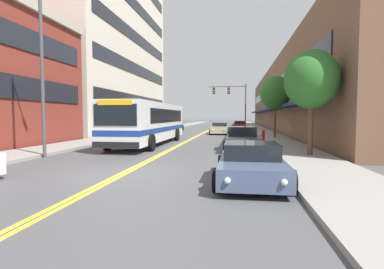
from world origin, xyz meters
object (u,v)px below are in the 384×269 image
Objects in this scene: city_bus at (150,121)px; car_charcoal_parked_left_near at (174,126)px; traffic_signal_mast at (233,98)px; car_red_parked_right_mid at (239,126)px; car_dark_grey_parked_right_far at (242,140)px; street_lamp_left_near at (45,45)px; fire_hydrant at (263,135)px; street_tree_right_near at (312,80)px; car_slate_blue_parked_right_foreground at (251,164)px; street_tree_right_mid at (275,93)px; car_beige_moving_lead at (220,129)px.

city_bus reaches higher than car_charcoal_parked_left_near.
car_red_parked_right_mid is at bearing 38.40° from traffic_signal_mast.
car_dark_grey_parked_right_far is at bearing -90.19° from car_red_parked_right_mid.
street_lamp_left_near reaches higher than car_charcoal_parked_left_near.
street_lamp_left_near is 10.85× the size of fire_hydrant.
car_dark_grey_parked_right_far is 11.46m from street_lamp_left_near.
city_bus is 2.44× the size of street_tree_right_near.
car_charcoal_parked_left_near is (-2.20, 19.15, -1.03)m from city_bus.
street_tree_right_mid is (2.87, 17.73, 3.47)m from car_slate_blue_parked_right_foreground.
fire_hydrant is (-1.31, -3.88, -3.46)m from street_tree_right_mid.
car_dark_grey_parked_right_far is 0.89× the size of street_tree_right_near.
car_red_parked_right_mid reaches higher than car_slate_blue_parked_right_foreground.
traffic_signal_mast is at bearing 103.05° from street_tree_right_mid.
car_slate_blue_parked_right_foreground is 0.80× the size of street_tree_right_mid.
car_charcoal_parked_left_near is 1.08× the size of car_slate_blue_parked_right_foreground.
fire_hydrant is at bearing 100.82° from street_tree_right_near.
street_tree_right_mid is at bearing 32.62° from city_bus.
fire_hydrant is at bearing 15.06° from city_bus.
car_charcoal_parked_left_near is 1.00× the size of car_red_parked_right_mid.
car_beige_moving_lead is at bearing 70.44° from street_lamp_left_near.
street_tree_right_near reaches higher than fire_hydrant.
car_red_parked_right_mid is (8.81, 4.41, -0.01)m from car_charcoal_parked_left_near.
car_charcoal_parked_left_near reaches higher than fire_hydrant.
car_slate_blue_parked_right_foreground is 8.57m from car_dark_grey_parked_right_far.
traffic_signal_mast reaches higher than car_dark_grey_parked_right_far.
car_dark_grey_parked_right_far is at bearing -88.02° from traffic_signal_mast.
traffic_signal_mast reaches higher than city_bus.
fire_hydrant is at bearing 41.60° from street_lamp_left_near.
street_lamp_left_near is (-7.20, -20.26, 4.77)m from car_beige_moving_lead.
car_charcoal_parked_left_near is 23.88m from car_dark_grey_parked_right_far.
city_bus is at bearing -105.69° from car_red_parked_right_mid.
street_tree_right_near is 5.85× the size of fire_hydrant.
street_tree_right_near is at bearing -30.70° from city_bus.
car_charcoal_parked_left_near is 27.19m from street_lamp_left_near.
car_red_parked_right_mid is 21.41m from fire_hydrant.
street_tree_right_mid reaches higher than street_tree_right_near.
car_red_parked_right_mid is at bearing 73.08° from street_lamp_left_near.
city_bus is at bearing 69.38° from street_lamp_left_near.
street_tree_right_near is at bearing -79.18° from fire_hydrant.
street_tree_right_near is at bearing 8.34° from street_lamp_left_near.
car_slate_blue_parked_right_foreground is at bearing -117.66° from street_tree_right_near.
street_tree_right_mid is (2.98, 9.16, 3.39)m from car_dark_grey_parked_right_far.
car_red_parked_right_mid is 5.36× the size of fire_hydrant.
street_tree_right_near reaches higher than car_dark_grey_parked_right_far.
street_tree_right_near is 0.94× the size of street_tree_right_mid.
car_dark_grey_parked_right_far is 5.20m from street_tree_right_near.
car_slate_blue_parked_right_foreground is 34.68m from traffic_signal_mast.
car_beige_moving_lead is (6.53, -6.50, -0.02)m from car_charcoal_parked_left_near.
car_red_parked_right_mid is (6.62, 23.56, -1.03)m from city_bus.
car_red_parked_right_mid is at bearing 96.03° from street_tree_right_near.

